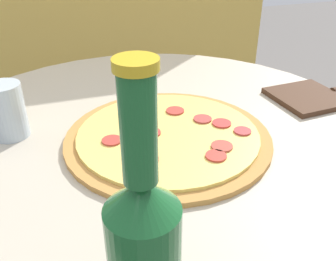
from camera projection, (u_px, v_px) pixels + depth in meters
table at (154, 201)px, 0.81m from camera, size 0.93×0.93×0.72m
fence_panel at (93, 32)px, 1.36m from camera, size 1.37×0.04×1.43m
pizza at (168, 136)px, 0.69m from camera, size 0.38×0.38×0.02m
beer_bottle at (144, 252)px, 0.33m from camera, size 0.07×0.07×0.28m
pizza_paddle at (317, 95)px, 0.85m from camera, size 0.28×0.15×0.02m
drinking_glass at (7, 111)px, 0.68m from camera, size 0.07×0.07×0.10m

